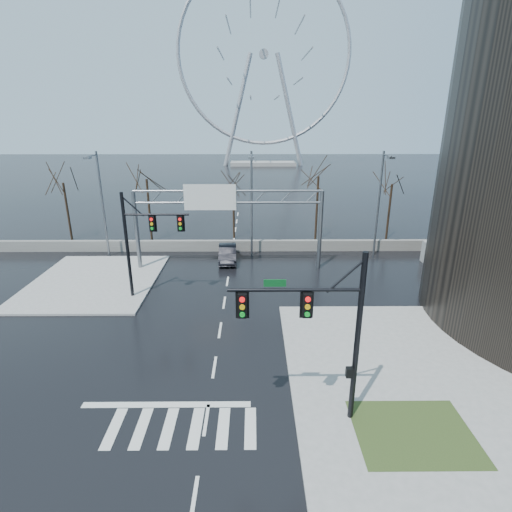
{
  "coord_description": "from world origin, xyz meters",
  "views": [
    {
      "loc": [
        2.14,
        -18.57,
        12.95
      ],
      "look_at": [
        2.33,
        6.94,
        4.0
      ],
      "focal_mm": 28.0,
      "sensor_mm": 36.0,
      "label": 1
    }
  ],
  "objects_px": {
    "signal_mast_near": "(326,324)",
    "sign_gantry": "(224,212)",
    "car": "(228,253)",
    "signal_mast_far": "(142,236)",
    "ferris_wheel": "(264,62)"
  },
  "relations": [
    {
      "from": "signal_mast_far",
      "to": "ferris_wheel",
      "type": "bearing_deg",
      "value": 82.8
    },
    {
      "from": "signal_mast_far",
      "to": "ferris_wheel",
      "type": "distance_m",
      "value": 89.3
    },
    {
      "from": "sign_gantry",
      "to": "ferris_wheel",
      "type": "xyz_separation_m",
      "value": [
        5.38,
        80.04,
        20.95
      ]
    },
    {
      "from": "signal_mast_near",
      "to": "car",
      "type": "height_order",
      "value": "signal_mast_near"
    },
    {
      "from": "signal_mast_near",
      "to": "sign_gantry",
      "type": "distance_m",
      "value": 19.79
    },
    {
      "from": "signal_mast_far",
      "to": "car",
      "type": "bearing_deg",
      "value": 55.15
    },
    {
      "from": "sign_gantry",
      "to": "signal_mast_near",
      "type": "bearing_deg",
      "value": -73.81
    },
    {
      "from": "signal_mast_far",
      "to": "car",
      "type": "relative_size",
      "value": 1.73
    },
    {
      "from": "signal_mast_near",
      "to": "car",
      "type": "xyz_separation_m",
      "value": [
        -5.41,
        21.04,
        -4.11
      ]
    },
    {
      "from": "signal_mast_far",
      "to": "sign_gantry",
      "type": "distance_m",
      "value": 8.14
    },
    {
      "from": "signal_mast_far",
      "to": "ferris_wheel",
      "type": "height_order",
      "value": "ferris_wheel"
    },
    {
      "from": "signal_mast_near",
      "to": "signal_mast_far",
      "type": "relative_size",
      "value": 1.0
    },
    {
      "from": "signal_mast_near",
      "to": "sign_gantry",
      "type": "xyz_separation_m",
      "value": [
        -5.52,
        19.0,
        0.31
      ]
    },
    {
      "from": "signal_mast_near",
      "to": "signal_mast_far",
      "type": "xyz_separation_m",
      "value": [
        -11.01,
        13.0,
        -0.04
      ]
    },
    {
      "from": "sign_gantry",
      "to": "ferris_wheel",
      "type": "bearing_deg",
      "value": 86.16
    }
  ]
}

